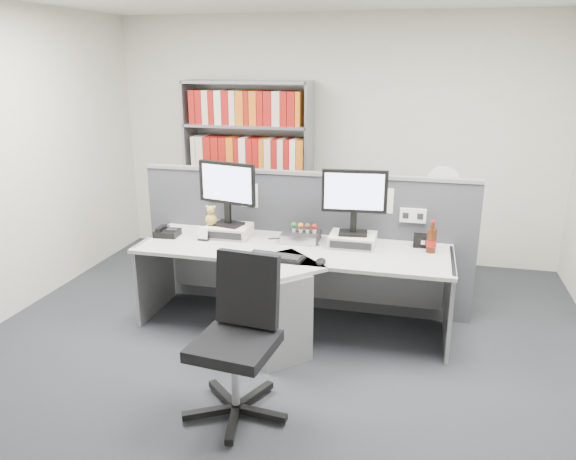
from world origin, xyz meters
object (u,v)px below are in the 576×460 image
(monitor_right, at_px, (354,196))
(filing_cabinet, at_px, (437,255))
(desk_phone, at_px, (167,232))
(desktop_pc, at_px, (301,236))
(cola_bottle, at_px, (431,241))
(speaker, at_px, (423,241))
(desk_fan, at_px, (443,187))
(office_chair, at_px, (239,333))
(monitor_left, at_px, (227,188))
(mouse, at_px, (321,262))
(keyboard, at_px, (276,257))
(desk_calendar, at_px, (204,235))
(desk, at_px, (286,287))
(shelving_unit, at_px, (249,174))

(monitor_right, distance_m, filing_cabinet, 1.48)
(desk_phone, relative_size, filing_cabinet, 0.30)
(desktop_pc, xyz_separation_m, desk_phone, (-1.18, -0.15, -0.01))
(desk_phone, relative_size, cola_bottle, 0.80)
(speaker, relative_size, desk_fan, 0.29)
(desk_fan, bearing_deg, office_chair, -117.59)
(monitor_left, height_order, monitor_right, monitor_left)
(mouse, distance_m, desk_fan, 1.79)
(monitor_right, xyz_separation_m, cola_bottle, (0.64, -0.01, -0.32))
(keyboard, height_order, desk_calendar, desk_calendar)
(monitor_left, bearing_deg, desktop_pc, 1.89)
(filing_cabinet, bearing_deg, speaker, -99.41)
(desk_fan, bearing_deg, cola_bottle, -94.89)
(monitor_right, distance_m, speaker, 0.69)
(desk, xyz_separation_m, office_chair, (-0.06, -1.01, 0.09))
(monitor_right, relative_size, speaker, 3.40)
(office_chair, bearing_deg, mouse, 68.03)
(desk, xyz_separation_m, desk_calendar, (-0.79, 0.22, 0.31))
(speaker, relative_size, cola_bottle, 0.61)
(keyboard, bearing_deg, mouse, -7.20)
(monitor_right, bearing_deg, mouse, -109.24)
(desktop_pc, height_order, desk_calendar, desk_calendar)
(monitor_right, height_order, keyboard, monitor_right)
(desktop_pc, distance_m, desk_calendar, 0.84)
(desk_phone, bearing_deg, filing_cabinet, 25.94)
(desk, height_order, keyboard, keyboard)
(desktop_pc, distance_m, office_chair, 1.43)
(desktop_pc, bearing_deg, shelving_unit, 122.75)
(filing_cabinet, xyz_separation_m, desk_fan, (0.00, -0.00, 0.69))
(speaker, bearing_deg, desk_phone, -173.90)
(desk, relative_size, mouse, 21.08)
(mouse, xyz_separation_m, desk_calendar, (-1.09, 0.34, 0.03))
(filing_cabinet, bearing_deg, keyboard, -130.62)
(mouse, height_order, shelving_unit, shelving_unit)
(desktop_pc, bearing_deg, keyboard, -101.04)
(desk, distance_m, desk_fan, 1.93)
(desktop_pc, xyz_separation_m, desk_fan, (1.17, 0.99, 0.28))
(filing_cabinet, height_order, office_chair, office_chair)
(monitor_right, relative_size, filing_cabinet, 0.78)
(desktop_pc, relative_size, desk_phone, 1.45)
(monitor_left, bearing_deg, office_chair, -67.82)
(monitor_right, relative_size, shelving_unit, 0.27)
(desk, height_order, office_chair, office_chair)
(monitor_right, xyz_separation_m, desk_fan, (0.72, 1.02, -0.10))
(monitor_left, bearing_deg, desk_calendar, -136.34)
(monitor_left, height_order, desk_fan, monitor_left)
(desk, height_order, desk_fan, desk_fan)
(desk_phone, relative_size, office_chair, 0.21)
(desktop_pc, xyz_separation_m, office_chair, (-0.08, -1.41, -0.21))
(desktop_pc, relative_size, desk_fan, 0.57)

